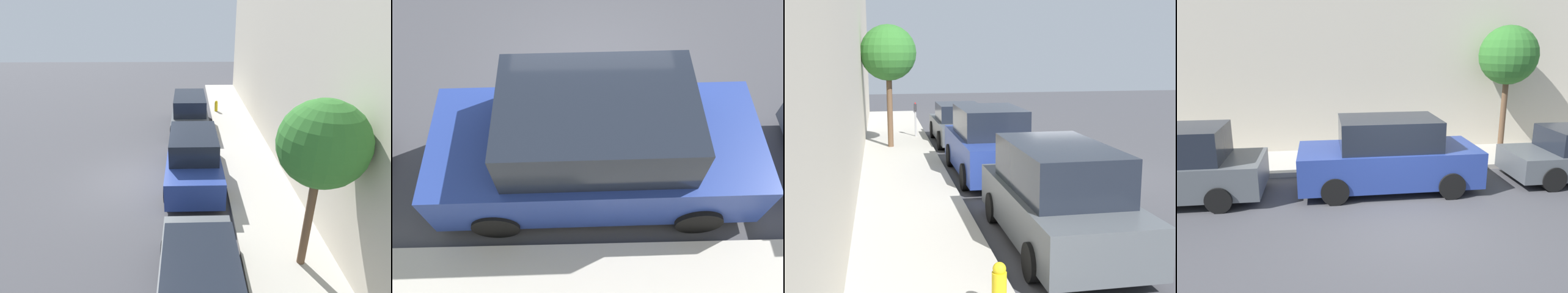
{
  "view_description": "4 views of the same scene",
  "coord_description": "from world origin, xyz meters",
  "views": [
    {
      "loc": [
        2.16,
        -10.4,
        6.1
      ],
      "look_at": [
        2.38,
        0.97,
        1.0
      ],
      "focal_mm": 28.0,
      "sensor_mm": 36.0,
      "label": 1
    },
    {
      "loc": [
        5.32,
        -0.17,
        5.67
      ],
      "look_at": [
        2.33,
        -0.1,
        1.0
      ],
      "focal_mm": 35.0,
      "sensor_mm": 36.0,
      "label": 2
    },
    {
      "loc": [
        5.32,
        15.06,
        3.6
      ],
      "look_at": [
        2.69,
        0.77,
        1.0
      ],
      "focal_mm": 50.0,
      "sensor_mm": 36.0,
      "label": 3
    },
    {
      "loc": [
        -7.46,
        1.71,
        3.9
      ],
      "look_at": [
        3.05,
        0.36,
        1.0
      ],
      "focal_mm": 35.0,
      "sensor_mm": 36.0,
      "label": 4
    }
  ],
  "objects": [
    {
      "name": "ground_plane",
      "position": [
        0.0,
        0.0,
        0.0
      ],
      "size": [
        60.0,
        60.0,
        0.0
      ],
      "primitive_type": "plane",
      "color": "#424247"
    },
    {
      "name": "parked_suv_second",
      "position": [
        2.29,
        0.02,
        0.93
      ],
      "size": [
        2.08,
        4.82,
        1.98
      ],
      "color": "navy",
      "rests_on": "ground_plane"
    }
  ]
}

